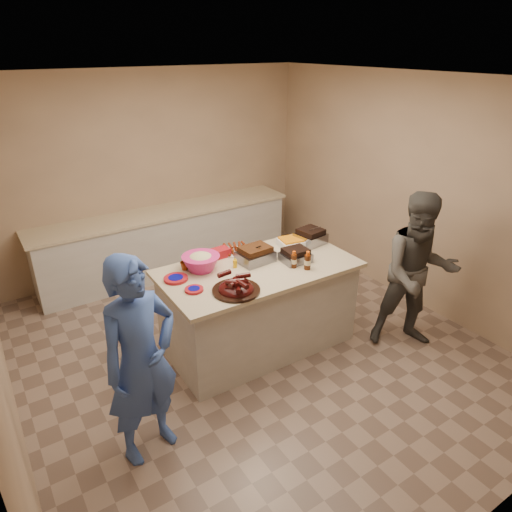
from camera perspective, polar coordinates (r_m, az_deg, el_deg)
room at (r=4.99m, az=-0.46°, el=-11.39°), size 4.50×5.00×2.70m
back_counter at (r=6.49m, az=-11.01°, el=1.82°), size 3.60×0.64×0.90m
island at (r=5.05m, az=0.32°, el=-10.91°), size 1.99×1.07×0.94m
rib_platter at (r=4.13m, az=-2.49°, el=-4.43°), size 0.48×0.48×0.17m
pulled_pork_tray at (r=4.67m, az=-0.07°, el=-0.69°), size 0.37×0.29×0.11m
brisket_tray at (r=4.70m, az=4.92°, el=-0.63°), size 0.30×0.25×0.09m
roasting_pan at (r=5.14m, az=6.78°, el=1.64°), size 0.32×0.32×0.11m
coleslaw_bowl at (r=4.54m, az=-6.85°, el=-1.71°), size 0.38×0.38×0.26m
sausage_plate at (r=4.87m, az=-2.48°, el=0.45°), size 0.37×0.37×0.05m
mac_cheese_dish at (r=5.07m, az=4.74°, el=1.38°), size 0.37×0.30×0.09m
bbq_bottle_a at (r=4.56m, az=4.72°, el=-1.43°), size 0.06×0.06×0.18m
bbq_bottle_b at (r=4.54m, az=6.41°, el=-1.63°), size 0.07×0.07×0.19m
mustard_bottle at (r=4.55m, az=-2.64°, el=-1.43°), size 0.04×0.04×0.11m
sauce_bowl at (r=4.69m, az=-0.85°, el=-0.60°), size 0.15×0.05×0.15m
plate_stack_large at (r=4.38m, az=-9.98°, el=-2.96°), size 0.23×0.23×0.03m
plate_stack_small at (r=4.17m, az=-7.74°, el=-4.32°), size 0.17×0.17×0.02m
plastic_cup at (r=4.56m, az=-8.86°, el=-1.70°), size 0.09×0.09×0.09m
basket_stack at (r=4.79m, az=-4.43°, el=-0.06°), size 0.19×0.14×0.09m
guest_blue at (r=4.10m, az=-12.83°, el=-22.09°), size 1.02×1.80×0.41m
guest_gray at (r=5.35m, az=18.27°, el=-10.07°), size 1.59×1.86×0.64m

